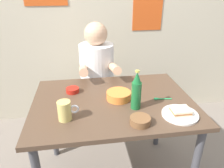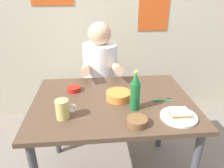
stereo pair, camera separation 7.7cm
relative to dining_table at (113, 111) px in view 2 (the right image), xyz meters
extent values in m
cube|color=#BCB299|center=(0.00, 1.05, 0.65)|extent=(4.40, 0.08, 2.60)
cube|color=#CC4C19|center=(0.52, 1.01, 0.63)|extent=(0.32, 0.01, 0.54)
cube|color=#4C3828|center=(0.00, 0.00, 0.08)|extent=(1.10, 0.80, 0.03)
cylinder|color=#3F3F44|center=(-0.49, 0.34, -0.29)|extent=(0.05, 0.05, 0.71)
cylinder|color=#3F3F44|center=(0.49, 0.34, -0.29)|extent=(0.05, 0.05, 0.71)
cylinder|color=#4C4C51|center=(-0.06, 0.63, -0.44)|extent=(0.08, 0.08, 0.41)
cylinder|color=brown|center=(-0.06, 0.63, -0.22)|extent=(0.34, 0.34, 0.04)
cylinder|color=white|center=(-0.06, 0.63, 0.06)|extent=(0.32, 0.32, 0.52)
sphere|color=tan|center=(-0.06, 0.63, 0.42)|extent=(0.21, 0.21, 0.21)
cylinder|color=tan|center=(-0.19, 0.38, 0.18)|extent=(0.07, 0.31, 0.14)
cylinder|color=tan|center=(0.07, 0.38, 0.18)|extent=(0.07, 0.31, 0.14)
cylinder|color=silver|center=(0.38, -0.25, 0.10)|extent=(0.22, 0.22, 0.01)
cube|color=beige|center=(0.38, -0.25, 0.11)|extent=(0.11, 0.09, 0.01)
cube|color=#9E592D|center=(0.38, -0.25, 0.13)|extent=(0.11, 0.09, 0.01)
cube|color=beige|center=(0.38, -0.25, 0.14)|extent=(0.11, 0.09, 0.01)
cylinder|color=#D1BC66|center=(-0.32, -0.18, 0.15)|extent=(0.08, 0.08, 0.12)
torus|color=silver|center=(-0.26, -0.18, 0.16)|extent=(0.06, 0.01, 0.06)
cylinder|color=#19602D|center=(0.13, -0.12, 0.18)|extent=(0.06, 0.06, 0.18)
cone|color=#19602D|center=(0.13, -0.12, 0.31)|extent=(0.05, 0.05, 0.07)
cylinder|color=#BFB74C|center=(0.13, -0.12, 0.35)|extent=(0.03, 0.03, 0.01)
cylinder|color=#B21E14|center=(-0.28, 0.16, 0.11)|extent=(0.10, 0.10, 0.03)
cylinder|color=maroon|center=(-0.28, 0.16, 0.12)|extent=(0.08, 0.08, 0.02)
cylinder|color=orange|center=(0.04, 0.01, 0.12)|extent=(0.17, 0.17, 0.05)
cylinder|color=#B25B2D|center=(0.04, 0.01, 0.13)|extent=(0.14, 0.14, 0.02)
cylinder|color=brown|center=(0.11, -0.29, 0.11)|extent=(0.12, 0.12, 0.04)
cylinder|color=brown|center=(0.11, -0.29, 0.12)|extent=(0.10, 0.10, 0.02)
cylinder|color=#26A559|center=(0.35, -0.04, 0.10)|extent=(0.11, 0.02, 0.01)
ellipsoid|color=#26A559|center=(0.30, -0.04, 0.10)|extent=(0.04, 0.02, 0.01)
camera|label=1|loc=(-0.20, -1.27, 0.83)|focal=34.16mm
camera|label=2|loc=(-0.12, -1.28, 0.83)|focal=34.16mm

